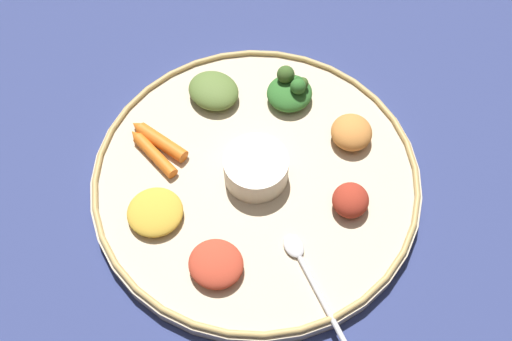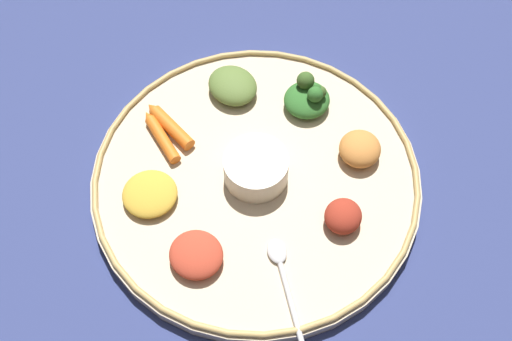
% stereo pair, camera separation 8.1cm
% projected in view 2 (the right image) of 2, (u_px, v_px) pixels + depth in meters
% --- Properties ---
extents(ground_plane, '(2.40, 2.40, 0.00)m').
position_uv_depth(ground_plane, '(256.00, 184.00, 0.84)').
color(ground_plane, navy).
extents(platter, '(0.45, 0.45, 0.02)m').
position_uv_depth(platter, '(256.00, 180.00, 0.84)').
color(platter, '#C6B293').
rests_on(platter, ground_plane).
extents(platter_rim, '(0.44, 0.44, 0.01)m').
position_uv_depth(platter_rim, '(256.00, 175.00, 0.82)').
color(platter_rim, tan).
rests_on(platter_rim, platter).
extents(center_bowl, '(0.09, 0.09, 0.04)m').
position_uv_depth(center_bowl, '(256.00, 168.00, 0.81)').
color(center_bowl, beige).
rests_on(center_bowl, platter).
extents(spoon, '(0.16, 0.08, 0.01)m').
position_uv_depth(spoon, '(285.00, 279.00, 0.75)').
color(spoon, silver).
rests_on(spoon, platter).
extents(greens_pile, '(0.07, 0.07, 0.05)m').
position_uv_depth(greens_pile, '(308.00, 97.00, 0.87)').
color(greens_pile, '#2D6628').
rests_on(greens_pile, platter).
extents(carrot_near_spoon, '(0.10, 0.03, 0.02)m').
position_uv_depth(carrot_near_spoon, '(169.00, 125.00, 0.86)').
color(carrot_near_spoon, orange).
rests_on(carrot_near_spoon, platter).
extents(carrot_outer, '(0.09, 0.02, 0.02)m').
position_uv_depth(carrot_outer, '(161.00, 136.00, 0.85)').
color(carrot_outer, orange).
rests_on(carrot_outer, platter).
extents(mound_squash, '(0.08, 0.08, 0.03)m').
position_uv_depth(mound_squash, '(360.00, 149.00, 0.83)').
color(mound_squash, '#C67A38').
rests_on(mound_squash, platter).
extents(mound_lentil_yellow, '(0.10, 0.10, 0.02)m').
position_uv_depth(mound_lentil_yellow, '(150.00, 194.00, 0.80)').
color(mound_lentil_yellow, gold).
rests_on(mound_lentil_yellow, platter).
extents(mound_beet, '(0.06, 0.07, 0.03)m').
position_uv_depth(mound_beet, '(343.00, 216.00, 0.78)').
color(mound_beet, maroon).
rests_on(mound_beet, platter).
extents(mound_berbere_red, '(0.08, 0.08, 0.03)m').
position_uv_depth(mound_berbere_red, '(196.00, 255.00, 0.75)').
color(mound_berbere_red, '#B73D28').
rests_on(mound_berbere_red, platter).
extents(mound_collards, '(0.08, 0.07, 0.03)m').
position_uv_depth(mound_collards, '(233.00, 86.00, 0.89)').
color(mound_collards, '#567033').
rests_on(mound_collards, platter).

